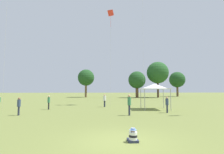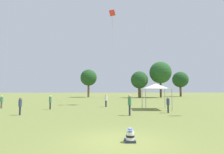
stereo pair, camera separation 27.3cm
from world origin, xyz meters
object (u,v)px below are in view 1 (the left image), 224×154
at_px(distant_tree_0, 158,73).
at_px(distant_tree_1, 86,78).
at_px(canopy_tent, 154,87).
at_px(kite_2, 111,17).
at_px(distant_tree_2, 177,80).
at_px(distant_tree_3, 137,80).
at_px(seated_toddler, 133,136).
at_px(person_standing_1, 49,101).
at_px(person_standing_0, 167,103).
at_px(person_standing_2, 105,99).
at_px(person_standing_5, 19,105).
at_px(person_standing_4, 129,103).

height_order(distant_tree_0, distant_tree_1, distant_tree_0).
relative_size(canopy_tent, kite_2, 0.23).
height_order(distant_tree_2, distant_tree_3, distant_tree_2).
bearing_deg(distant_tree_2, canopy_tent, -118.74).
relative_size(seated_toddler, kite_2, 0.04).
distance_m(person_standing_1, distant_tree_3, 34.60).
bearing_deg(person_standing_1, person_standing_0, 63.52).
bearing_deg(person_standing_2, seated_toddler, 114.27).
relative_size(person_standing_1, distant_tree_2, 0.18).
height_order(person_standing_1, distant_tree_3, distant_tree_3).
bearing_deg(distant_tree_3, kite_2, -111.94).
bearing_deg(distant_tree_1, distant_tree_2, 7.94).
bearing_deg(distant_tree_0, distant_tree_1, 169.70).
xyz_separation_m(person_standing_0, canopy_tent, (-0.15, 3.18, 1.68)).
bearing_deg(person_standing_0, kite_2, 118.45).
bearing_deg(person_standing_5, seated_toddler, 10.40).
relative_size(person_standing_0, person_standing_4, 0.86).
bearing_deg(person_standing_1, person_standing_2, 102.58).
bearing_deg(distant_tree_3, canopy_tent, -99.46).
distance_m(seated_toddler, canopy_tent, 13.59).
bearing_deg(person_standing_2, canopy_tent, 172.00).
distance_m(canopy_tent, distant_tree_1, 37.00).
xyz_separation_m(distant_tree_1, distant_tree_2, (31.92, 4.45, -0.21)).
bearing_deg(distant_tree_3, person_standing_0, -98.33).
bearing_deg(distant_tree_0, person_standing_1, -127.97).
bearing_deg(canopy_tent, kite_2, 125.70).
relative_size(person_standing_4, kite_2, 0.12).
bearing_deg(distant_tree_2, distant_tree_1, -172.06).
relative_size(person_standing_2, canopy_tent, 0.49).
distance_m(seated_toddler, distant_tree_2, 59.08).
height_order(person_standing_5, kite_2, kite_2).
xyz_separation_m(kite_2, distant_tree_2, (26.49, 33.46, -7.61)).
bearing_deg(person_standing_5, person_standing_2, 98.22).
distance_m(person_standing_5, distant_tree_2, 56.38).
xyz_separation_m(person_standing_2, distant_tree_3, (10.75, 27.19, 4.17)).
bearing_deg(canopy_tent, person_standing_4, -129.84).
relative_size(person_standing_4, canopy_tent, 0.54).
bearing_deg(person_standing_5, canopy_tent, 71.70).
height_order(person_standing_1, person_standing_2, person_standing_2).
distance_m(person_standing_2, distant_tree_1, 32.80).
xyz_separation_m(person_standing_4, distant_tree_1, (-6.19, 40.07, 5.00)).
relative_size(person_standing_4, distant_tree_3, 0.23).
distance_m(person_standing_0, person_standing_1, 12.95).
distance_m(seated_toddler, distant_tree_1, 48.38).
relative_size(canopy_tent, distant_tree_2, 0.39).
xyz_separation_m(person_standing_0, person_standing_5, (-13.67, -0.55, -0.00)).
height_order(person_standing_5, distant_tree_1, distant_tree_1).
height_order(person_standing_2, distant_tree_0, distant_tree_0).
bearing_deg(person_standing_5, distant_tree_2, 107.24).
relative_size(kite_2, distant_tree_2, 1.67).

